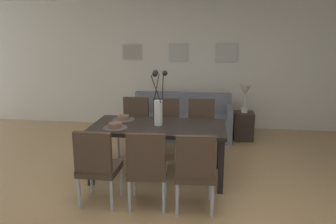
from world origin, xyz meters
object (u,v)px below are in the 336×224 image
Objects in this scene: dining_chair_near_right at (134,123)px; framed_picture_left at (132,52)px; dining_chair_far_left at (147,166)px; centerpiece_vase at (158,105)px; dining_chair_far_right at (166,125)px; framed_picture_right at (227,53)px; dining_table at (158,131)px; sofa at (181,122)px; bowl_near_left at (115,125)px; table_lamp at (245,92)px; dining_chair_mid_right at (201,125)px; framed_picture_center at (178,52)px; bowl_near_right at (123,117)px; side_table at (243,126)px; dining_chair_near_left at (97,164)px; dining_chair_mid_left at (195,168)px.

dining_chair_near_right is 2.06m from framed_picture_left.
dining_chair_near_right is 1.00× the size of dining_chair_far_left.
centerpiece_vase reaches higher than dining_chair_far_left.
framed_picture_right is at bearing 60.12° from dining_chair_far_right.
sofa is (0.14, 1.88, -0.38)m from dining_table.
bowl_near_left is at bearing -116.44° from dining_chair_far_right.
table_lamp is 1.28× the size of framed_picture_left.
framed_picture_left is at bearing 180.00° from framed_picture_right.
dining_chair_mid_right is at bearing -128.55° from table_lamp.
table_lamp is 1.30× the size of framed_picture_center.
dining_chair_far_left is 2.75m from sofa.
bowl_near_right is (0.00, 0.41, 0.00)m from bowl_near_left.
dining_table reaches higher than side_table.
dining_chair_far_left is 2.10× the size of framed_picture_right.
framed_picture_right reaches higher than dining_chair_near_left.
centerpiece_vase is (0.00, 0.00, 0.36)m from dining_table.
dining_chair_mid_left is 1.30m from bowl_near_left.
framed_picture_left reaches higher than dining_chair_far_right.
centerpiece_vase is 4.32× the size of bowl_near_left.
dining_table is 2.25m from table_lamp.
dining_chair_mid_left is (0.57, -1.70, 0.00)m from dining_chair_far_right.
table_lamp is at bearing -29.80° from framed_picture_center.
framed_picture_center reaches higher than dining_chair_mid_right.
dining_chair_near_right is 2.12m from table_lamp.
dining_chair_far_right reaches higher than bowl_near_right.
bowl_near_left is at bearing 88.17° from dining_chair_near_left.
sofa is at bearing 68.00° from bowl_near_right.
side_table is at bearing 54.32° from dining_table.
dining_chair_near_left is 5.41× the size of bowl_near_left.
side_table is at bearing -65.89° from framed_picture_right.
dining_chair_far_left is 1.69m from dining_chair_far_right.
framed_picture_right is at bearing 61.39° from bowl_near_left.
dining_chair_far_right is at bearing -143.54° from side_table.
dining_table is 1.96× the size of dining_chair_far_right.
sofa is 1.46m from framed_picture_center.
bowl_near_left is 2.93m from framed_picture_center.
table_lamp reaches higher than dining_chair_near_right.
centerpiece_vase is at bearing -89.98° from framed_picture_center.
centerpiece_vase reaches higher than dining_chair_far_right.
bowl_near_left is at bearing -118.61° from framed_picture_right.
framed_picture_center reaches higher than side_table.
dining_chair_near_right is 2.32× the size of framed_picture_left.
dining_table is at bearing -94.18° from sofa.
framed_picture_left reaches higher than dining_chair_mid_left.
dining_chair_far_left is 3.00m from table_lamp.
side_table is 1.19× the size of framed_picture_right.
framed_picture_left is 1.01× the size of framed_picture_center.
sofa is 4.34× the size of framed_picture_right.
framed_picture_right is at bearing 39.62° from sofa.
bowl_near_left reaches higher than sofa.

